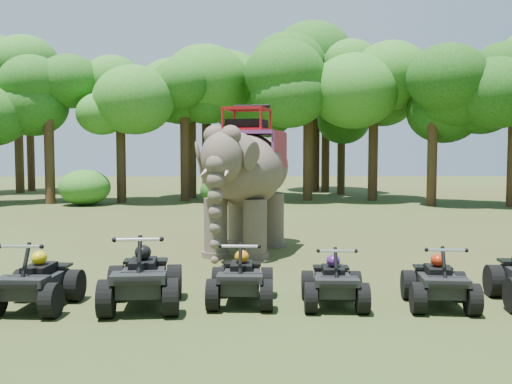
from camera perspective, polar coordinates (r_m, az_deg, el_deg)
ground at (r=12.35m, az=0.16°, el=-9.22°), size 110.00×110.00×0.00m
elephant at (r=16.11m, az=-1.00°, el=1.38°), size 3.53×5.39×4.18m
atv_0 at (r=11.10m, az=-21.15°, el=-7.65°), size 1.38×1.80×1.27m
atv_1 at (r=10.64m, az=-11.31°, el=-7.64°), size 1.48×1.95×1.38m
atv_2 at (r=10.75m, az=-1.48°, el=-7.94°), size 1.27×1.69×1.20m
atv_3 at (r=10.67m, az=7.79°, el=-8.23°), size 1.22×1.61×1.14m
atv_4 at (r=11.02m, az=17.85°, el=-7.91°), size 1.35×1.72×1.17m
tree_0 at (r=35.69m, az=-1.02°, el=5.94°), size 5.65×5.65×8.07m
tree_1 at (r=33.56m, az=5.23°, el=6.93°), size 6.37×6.37×9.10m
tree_2 at (r=34.04m, az=11.66°, el=6.34°), size 5.97×5.97×8.53m
tree_3 at (r=31.44m, az=17.24°, el=5.18°), size 5.00×5.00×7.14m
tree_31 at (r=33.10m, az=-20.02°, el=5.73°), size 5.55×5.55×7.92m
tree_32 at (r=32.91m, az=-13.37°, el=5.39°), size 5.16×5.16×7.37m
tree_33 at (r=33.25m, az=-7.15°, el=5.48°), size 5.18×5.18×7.40m
tree_34 at (r=38.50m, az=8.53°, el=5.14°), size 5.07×5.07×7.24m
tree_35 at (r=40.96m, az=6.99°, el=6.45°), size 6.44×6.44×9.19m
tree_36 at (r=42.90m, az=-22.68°, el=6.47°), size 6.86×6.86×9.81m
tree_40 at (r=41.36m, az=5.98°, el=7.45°), size 7.46×7.46×10.65m
tree_41 at (r=44.61m, az=-21.64°, el=5.23°), size 5.60×5.60×8.00m
tree_43 at (r=37.15m, az=-4.97°, el=7.40°), size 7.05×7.05×10.08m
tree_44 at (r=35.26m, az=-6.47°, el=6.46°), size 6.10×6.10×8.71m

